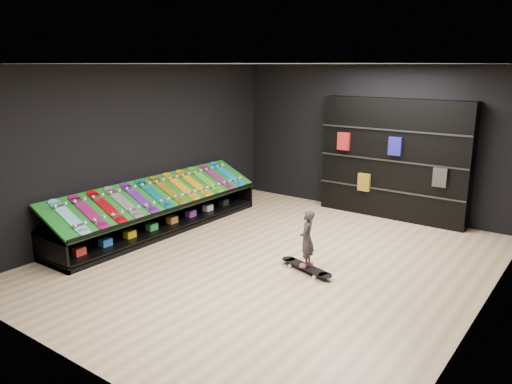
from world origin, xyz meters
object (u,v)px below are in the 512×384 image
Objects in this scene: display_rack at (160,217)px; floor_skateboard at (306,269)px; back_shelving at (393,159)px; child at (307,250)px.

floor_skateboard is (3.17, -0.07, -0.20)m from display_rack.
back_shelving reaches higher than floor_skateboard.
back_shelving is at bearing 106.53° from floor_skateboard.
back_shelving is 3.01× the size of floor_skateboard.
back_shelving is 3.58m from floor_skateboard.
back_shelving is (3.12, 3.32, 0.93)m from display_rack.
floor_skateboard is 1.89× the size of child.
display_rack is 4.65m from back_shelving.
child reaches higher than floor_skateboard.
child is (3.17, -0.07, 0.10)m from display_rack.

